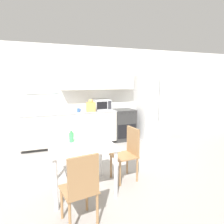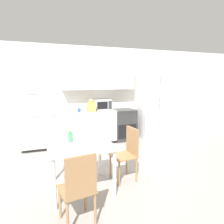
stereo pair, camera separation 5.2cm
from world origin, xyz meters
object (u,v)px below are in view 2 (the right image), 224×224
(microwave, at_px, (103,105))
(dining_table, at_px, (80,151))
(coffee_mug, at_px, (79,110))
(oven_range, at_px, (123,125))
(refrigerator, at_px, (152,107))
(drink_bottle, at_px, (71,137))
(dining_chair_near, at_px, (79,185))
(dining_chair_side, at_px, (128,150))

(microwave, distance_m, dining_table, 2.72)
(microwave, xyz_separation_m, coffee_mug, (-0.72, -0.22, -0.09))
(oven_range, xyz_separation_m, microwave, (-0.61, 0.09, 0.61))
(dining_table, bearing_deg, refrigerator, 40.18)
(refrigerator, xyz_separation_m, drink_bottle, (-2.79, -2.09, -0.10))
(microwave, distance_m, drink_bottle, 2.60)
(refrigerator, xyz_separation_m, dining_chair_near, (-2.85, -3.07, -0.42))
(dining_chair_near, relative_size, dining_chair_side, 1.00)
(oven_range, bearing_deg, refrigerator, -4.96)
(oven_range, xyz_separation_m, dining_chair_side, (-0.88, -2.24, 0.08))
(dining_chair_side, bearing_deg, coffee_mug, 6.47)
(dining_table, height_order, dining_chair_near, dining_chair_near)
(microwave, xyz_separation_m, dining_chair_side, (-0.27, -2.34, -0.53))
(drink_bottle, bearing_deg, coffee_mug, 75.32)
(coffee_mug, bearing_deg, dining_chair_side, -77.89)
(oven_range, height_order, dining_chair_side, dining_chair_side)
(dining_chair_near, bearing_deg, refrigerator, 38.74)
(coffee_mug, height_order, dining_chair_side, coffee_mug)
(dining_chair_near, relative_size, drink_bottle, 4.50)
(dining_table, bearing_deg, microwave, 64.95)
(coffee_mug, height_order, drink_bottle, coffee_mug)
(refrigerator, xyz_separation_m, dining_chair_side, (-1.80, -2.16, -0.42))
(microwave, distance_m, coffee_mug, 0.76)
(microwave, height_order, dining_chair_side, microwave)
(refrigerator, bearing_deg, dining_chair_side, -129.78)
(oven_range, bearing_deg, microwave, 171.26)
(oven_range, height_order, dining_table, oven_range)
(oven_range, xyz_separation_m, dining_table, (-1.75, -2.34, 0.20))
(refrigerator, distance_m, coffee_mug, 2.26)
(oven_range, xyz_separation_m, dining_chair_near, (-1.93, -3.15, 0.08))
(microwave, height_order, coffee_mug, microwave)
(oven_range, relative_size, microwave, 1.94)
(refrigerator, relative_size, dining_chair_side, 2.05)
(microwave, height_order, drink_bottle, microwave)
(oven_range, height_order, drink_bottle, drink_bottle)
(dining_chair_near, bearing_deg, dining_chair_side, 32.52)
(refrigerator, relative_size, coffee_mug, 18.07)
(coffee_mug, bearing_deg, oven_range, 5.42)
(microwave, bearing_deg, dining_chair_near, -112.02)
(oven_range, xyz_separation_m, refrigerator, (0.92, -0.08, 0.50))
(oven_range, height_order, refrigerator, refrigerator)
(refrigerator, height_order, dining_chair_side, refrigerator)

